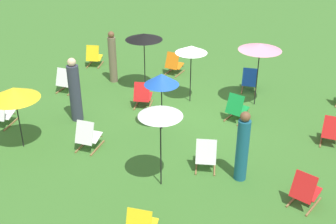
{
  "coord_description": "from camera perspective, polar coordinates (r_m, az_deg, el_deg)",
  "views": [
    {
      "loc": [
        -4.14,
        10.93,
        6.02
      ],
      "look_at": [
        0.0,
        1.2,
        0.5
      ],
      "focal_mm": 45.81,
      "sensor_mm": 36.0,
      "label": 1
    }
  ],
  "objects": [
    {
      "name": "ground_plane",
      "position": [
        13.15,
        2.05,
        0.29
      ],
      "size": [
        40.0,
        40.0,
        0.0
      ],
      "primitive_type": "plane",
      "color": "#386B28"
    },
    {
      "name": "deckchair_0",
      "position": [
        11.23,
        -10.62,
        -3.17
      ],
      "size": [
        0.53,
        0.79,
        0.83
      ],
      "rotation": [
        0.0,
        0.0,
        0.07
      ],
      "color": "olive",
      "rests_on": "ground"
    },
    {
      "name": "deckchair_1",
      "position": [
        9.63,
        17.78,
        -9.93
      ],
      "size": [
        0.68,
        0.87,
        0.83
      ],
      "rotation": [
        0.0,
        0.0,
        -0.3
      ],
      "color": "olive",
      "rests_on": "ground"
    },
    {
      "name": "deckchair_2",
      "position": [
        14.5,
        10.81,
        4.11
      ],
      "size": [
        0.59,
        0.83,
        0.83
      ],
      "rotation": [
        0.0,
        0.0,
        0.16
      ],
      "color": "olive",
      "rests_on": "ground"
    },
    {
      "name": "deckchair_4",
      "position": [
        13.23,
        -3.38,
        2.22
      ],
      "size": [
        0.65,
        0.85,
        0.83
      ],
      "rotation": [
        0.0,
        0.0,
        0.25
      ],
      "color": "olive",
      "rests_on": "ground"
    },
    {
      "name": "deckchair_5",
      "position": [
        15.65,
        0.79,
        6.39
      ],
      "size": [
        0.54,
        0.8,
        0.83
      ],
      "rotation": [
        0.0,
        0.0,
        -0.09
      ],
      "color": "olive",
      "rests_on": "ground"
    },
    {
      "name": "deckchair_6",
      "position": [
        13.02,
        -21.34,
        -0.19
      ],
      "size": [
        0.61,
        0.83,
        0.83
      ],
      "rotation": [
        0.0,
        0.0,
        0.18
      ],
      "color": "olive",
      "rests_on": "ground"
    },
    {
      "name": "deckchair_9",
      "position": [
        16.63,
        -9.83,
        7.29
      ],
      "size": [
        0.65,
        0.86,
        0.83
      ],
      "rotation": [
        0.0,
        0.0,
        0.25
      ],
      "color": "olive",
      "rests_on": "ground"
    },
    {
      "name": "deckchair_10",
      "position": [
        14.62,
        -13.42,
        4.05
      ],
      "size": [
        0.5,
        0.78,
        0.83
      ],
      "rotation": [
        0.0,
        0.0,
        0.04
      ],
      "color": "olive",
      "rests_on": "ground"
    },
    {
      "name": "deckchair_12",
      "position": [
        12.58,
        9.14,
        0.49
      ],
      "size": [
        0.64,
        0.85,
        0.83
      ],
      "rotation": [
        0.0,
        0.0,
        -0.23
      ],
      "color": "olive",
      "rests_on": "ground"
    },
    {
      "name": "deckchair_13",
      "position": [
        10.33,
        5.08,
        -5.72
      ],
      "size": [
        0.67,
        0.86,
        0.83
      ],
      "rotation": [
        0.0,
        0.0,
        0.29
      ],
      "color": "olive",
      "rests_on": "ground"
    },
    {
      "name": "deckchair_14",
      "position": [
        12.04,
        20.97,
        -2.42
      ],
      "size": [
        0.49,
        0.77,
        0.83
      ],
      "rotation": [
        0.0,
        0.0,
        0.02
      ],
      "color": "olive",
      "rests_on": "ground"
    },
    {
      "name": "umbrella_0",
      "position": [
        13.04,
        3.11,
        8.3
      ],
      "size": [
        0.98,
        0.98,
        1.84
      ],
      "color": "black",
      "rests_on": "ground"
    },
    {
      "name": "umbrella_1",
      "position": [
        13.87,
        -3.23,
        9.97
      ],
      "size": [
        1.2,
        1.2,
        1.94
      ],
      "color": "black",
      "rests_on": "ground"
    },
    {
      "name": "umbrella_2",
      "position": [
        13.04,
        12.17,
        8.46
      ],
      "size": [
        1.29,
        1.29,
        1.99
      ],
      "color": "black",
      "rests_on": "ground"
    },
    {
      "name": "umbrella_3",
      "position": [
        8.97,
        -1.02,
        0.13
      ],
      "size": [
        0.97,
        0.97,
        2.02
      ],
      "color": "black",
      "rests_on": "ground"
    },
    {
      "name": "umbrella_4",
      "position": [
        11.24,
        -19.8,
        2.36
      ],
      "size": [
        1.25,
        1.25,
        1.69
      ],
      "color": "black",
      "rests_on": "ground"
    },
    {
      "name": "umbrella_5",
      "position": [
        11.45,
        -0.87,
        4.37
      ],
      "size": [
        0.95,
        0.95,
        1.67
      ],
      "color": "black",
      "rests_on": "ground"
    },
    {
      "name": "person_0",
      "position": [
        9.83,
        9.87,
        -4.69
      ],
      "size": [
        0.33,
        0.33,
        1.75
      ],
      "rotation": [
        0.0,
        0.0,
        4.53
      ],
      "color": "#195972",
      "rests_on": "ground"
    },
    {
      "name": "person_1",
      "position": [
        14.94,
        -7.39,
        7.17
      ],
      "size": [
        0.37,
        0.37,
        1.8
      ],
      "rotation": [
        0.0,
        0.0,
        1.01
      ],
      "color": "#72664C",
      "rests_on": "ground"
    },
    {
      "name": "person_2",
      "position": [
        12.49,
        -12.3,
        2.71
      ],
      "size": [
        0.46,
        0.46,
        1.91
      ],
      "rotation": [
        0.0,
        0.0,
        1.04
      ],
      "color": "#333847",
      "rests_on": "ground"
    }
  ]
}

